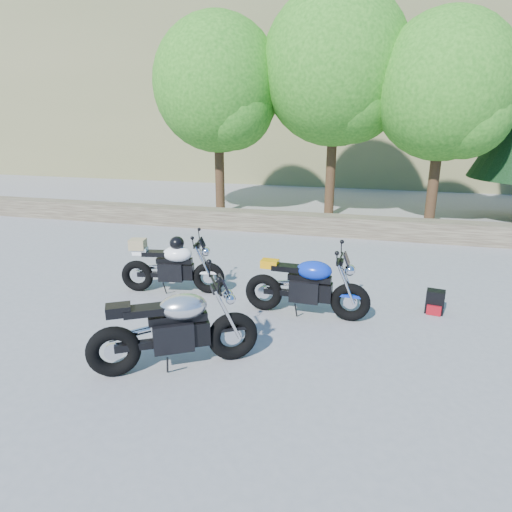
{
  "coord_description": "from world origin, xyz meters",
  "views": [
    {
      "loc": [
        1.97,
        -6.03,
        3.09
      ],
      "look_at": [
        0.2,
        1.0,
        0.75
      ],
      "focal_mm": 32.0,
      "sensor_mm": 36.0,
      "label": 1
    }
  ],
  "objects_px": {
    "silver_bike": "(176,329)",
    "white_bike": "(172,265)",
    "blue_bike": "(307,286)",
    "backpack": "(435,302)"
  },
  "relations": [
    {
      "from": "white_bike",
      "to": "blue_bike",
      "type": "relative_size",
      "value": 0.93
    },
    {
      "from": "white_bike",
      "to": "blue_bike",
      "type": "height_order",
      "value": "white_bike"
    },
    {
      "from": "silver_bike",
      "to": "white_bike",
      "type": "height_order",
      "value": "silver_bike"
    },
    {
      "from": "silver_bike",
      "to": "blue_bike",
      "type": "bearing_deg",
      "value": 24.87
    },
    {
      "from": "white_bike",
      "to": "backpack",
      "type": "height_order",
      "value": "white_bike"
    },
    {
      "from": "white_bike",
      "to": "blue_bike",
      "type": "xyz_separation_m",
      "value": [
        2.43,
        -0.38,
        -0.02
      ]
    },
    {
      "from": "silver_bike",
      "to": "backpack",
      "type": "height_order",
      "value": "silver_bike"
    },
    {
      "from": "silver_bike",
      "to": "white_bike",
      "type": "bearing_deg",
      "value": 85.59
    },
    {
      "from": "blue_bike",
      "to": "backpack",
      "type": "xyz_separation_m",
      "value": [
        1.96,
        0.58,
        -0.3
      ]
    },
    {
      "from": "white_bike",
      "to": "blue_bike",
      "type": "bearing_deg",
      "value": -18.4
    }
  ]
}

